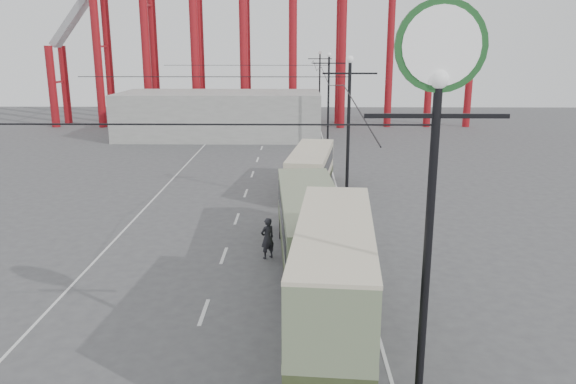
{
  "coord_description": "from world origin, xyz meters",
  "views": [
    {
      "loc": [
        2.51,
        -15.47,
        9.77
      ],
      "look_at": [
        2.1,
        10.75,
        3.0
      ],
      "focal_mm": 35.0,
      "sensor_mm": 36.0,
      "label": 1
    }
  ],
  "objects_px": {
    "lamp_post_near": "(435,136)",
    "pedestrian": "(267,238)",
    "double_decker_bus": "(334,289)",
    "single_decker_cream": "(311,168)",
    "single_decker_green": "(311,225)"
  },
  "relations": [
    {
      "from": "single_decker_cream",
      "to": "lamp_post_near",
      "type": "bearing_deg",
      "value": -77.73
    },
    {
      "from": "single_decker_green",
      "to": "single_decker_cream",
      "type": "distance_m",
      "value": 13.33
    },
    {
      "from": "single_decker_green",
      "to": "single_decker_cream",
      "type": "bearing_deg",
      "value": 85.16
    },
    {
      "from": "lamp_post_near",
      "to": "single_decker_cream",
      "type": "height_order",
      "value": "lamp_post_near"
    },
    {
      "from": "double_decker_bus",
      "to": "single_decker_cream",
      "type": "bearing_deg",
      "value": 95.1
    },
    {
      "from": "lamp_post_near",
      "to": "pedestrian",
      "type": "bearing_deg",
      "value": 109.34
    },
    {
      "from": "lamp_post_near",
      "to": "pedestrian",
      "type": "xyz_separation_m",
      "value": [
        -4.46,
        12.7,
        -6.86
      ]
    },
    {
      "from": "double_decker_bus",
      "to": "pedestrian",
      "type": "distance_m",
      "value": 9.85
    },
    {
      "from": "double_decker_bus",
      "to": "single_decker_green",
      "type": "xyz_separation_m",
      "value": [
        -0.49,
        8.81,
        -0.81
      ]
    },
    {
      "from": "lamp_post_near",
      "to": "single_decker_cream",
      "type": "distance_m",
      "value": 26.27
    },
    {
      "from": "double_decker_bus",
      "to": "single_decker_cream",
      "type": "height_order",
      "value": "double_decker_bus"
    },
    {
      "from": "single_decker_green",
      "to": "single_decker_cream",
      "type": "xyz_separation_m",
      "value": [
        0.34,
        13.32,
        -0.18
      ]
    },
    {
      "from": "lamp_post_near",
      "to": "pedestrian",
      "type": "distance_m",
      "value": 15.1
    },
    {
      "from": "double_decker_bus",
      "to": "single_decker_green",
      "type": "height_order",
      "value": "double_decker_bus"
    },
    {
      "from": "lamp_post_near",
      "to": "double_decker_bus",
      "type": "relative_size",
      "value": 1.2
    }
  ]
}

